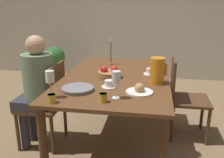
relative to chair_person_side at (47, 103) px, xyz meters
name	(u,v)px	position (x,y,z in m)	size (l,w,h in m)	color
ground_plane	(116,144)	(0.70, 0.11, -0.48)	(20.00, 20.00, 0.00)	#7F6647
wall_back	(137,11)	(0.70, 2.71, 0.82)	(10.00, 0.06, 2.60)	beige
dining_table	(116,86)	(0.70, 0.11, 0.19)	(1.03, 1.64, 0.76)	brown
chair_person_side	(47,103)	(0.00, 0.00, 0.00)	(0.42, 0.42, 0.89)	#51331E
chair_opposite	(183,96)	(1.41, 0.44, 0.00)	(0.42, 0.42, 0.89)	#51331E
person_seated	(36,83)	(-0.09, -0.04, 0.22)	(0.39, 0.41, 1.18)	#33333D
red_pitcher	(157,71)	(1.10, -0.04, 0.41)	(0.16, 0.13, 0.24)	orange
wine_glass_water	(116,78)	(0.79, -0.46, 0.45)	(0.07, 0.07, 0.22)	white
wine_glass_juice	(50,78)	(0.29, -0.53, 0.44)	(0.07, 0.07, 0.22)	white
teacup_near_person	(109,84)	(0.69, -0.22, 0.31)	(0.13, 0.13, 0.06)	white
teacup_across	(150,72)	(1.03, 0.25, 0.31)	(0.13, 0.13, 0.06)	white
serving_tray	(78,89)	(0.45, -0.35, 0.30)	(0.27, 0.27, 0.03)	gray
bread_plate	(139,90)	(0.96, -0.31, 0.31)	(0.22, 0.22, 0.08)	white
jam_jar_amber	(52,98)	(0.34, -0.63, 0.32)	(0.06, 0.06, 0.07)	gold
jam_jar_red	(103,97)	(0.71, -0.55, 0.32)	(0.06, 0.06, 0.07)	gold
fruit_bowl	(109,73)	(0.64, 0.07, 0.33)	(0.23, 0.23, 0.12)	#9E6B3D
candlestick_tall	(111,54)	(0.56, 0.60, 0.41)	(0.06, 0.06, 0.32)	olive
potted_plant	(55,60)	(-0.82, 2.22, -0.09)	(0.38, 0.38, 0.65)	#4C4742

